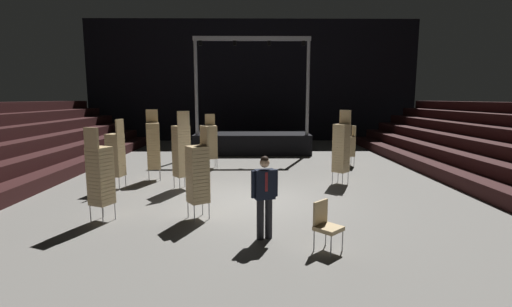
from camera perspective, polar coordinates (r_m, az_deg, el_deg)
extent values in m
cube|color=slate|center=(10.54, -0.55, -7.50)|extent=(22.00, 30.00, 0.10)
cube|color=black|center=(25.16, -0.63, 11.16)|extent=(22.00, 0.30, 8.00)
cube|color=black|center=(13.34, -31.68, -4.15)|extent=(0.75, 24.00, 0.45)
cube|color=black|center=(13.66, -34.52, -2.19)|extent=(0.75, 24.00, 0.45)
cube|color=black|center=(13.35, 30.51, -4.05)|extent=(0.75, 24.00, 0.45)
cube|color=black|center=(13.68, 33.34, -2.08)|extent=(0.75, 24.00, 0.45)
cube|color=black|center=(19.72, -0.61, 1.72)|extent=(5.97, 3.06, 1.03)
cylinder|color=#9EA0A8|center=(18.50, -9.25, 10.00)|extent=(0.16, 0.16, 4.67)
cylinder|color=#9EA0A8|center=(18.51, 8.02, 10.03)|extent=(0.16, 0.16, 4.67)
cube|color=#9EA0A8|center=(18.51, -0.63, 17.37)|extent=(5.67, 0.20, 0.20)
cylinder|color=black|center=(18.64, -8.62, 16.53)|extent=(0.18, 0.18, 0.22)
cylinder|color=black|center=(18.50, -3.31, 16.68)|extent=(0.18, 0.18, 0.22)
cylinder|color=black|center=(18.50, 2.05, 16.68)|extent=(0.18, 0.18, 0.22)
cylinder|color=black|center=(18.65, 7.37, 16.56)|extent=(0.18, 0.18, 0.22)
cylinder|color=black|center=(7.67, 1.97, -10.01)|extent=(0.15, 0.15, 0.85)
cylinder|color=black|center=(7.62, 0.67, -10.14)|extent=(0.15, 0.15, 0.85)
cube|color=silver|center=(7.39, 1.48, -4.87)|extent=(0.20, 0.15, 0.60)
cube|color=black|center=(7.44, 1.34, -4.77)|extent=(0.45, 0.33, 0.60)
cube|color=maroon|center=(7.32, 1.62, -4.42)|extent=(0.06, 0.03, 0.39)
cylinder|color=black|center=(7.52, 3.04, -4.56)|extent=(0.12, 0.12, 0.55)
cylinder|color=black|center=(7.37, -0.40, -4.80)|extent=(0.12, 0.12, 0.55)
sphere|color=#DBAD89|center=(7.36, 1.35, -1.43)|extent=(0.20, 0.20, 0.20)
sphere|color=black|center=(7.35, 1.35, -1.01)|extent=(0.16, 0.16, 0.16)
cylinder|color=#B2B5BA|center=(8.81, -9.52, -9.17)|extent=(0.02, 0.02, 0.40)
cylinder|color=#B2B5BA|center=(9.15, -10.48, -8.53)|extent=(0.02, 0.02, 0.40)
cylinder|color=#B2B5BA|center=(8.96, -7.27, -8.82)|extent=(0.02, 0.02, 0.40)
cylinder|color=#B2B5BA|center=(9.29, -8.29, -8.21)|extent=(0.02, 0.02, 0.40)
cube|color=tan|center=(8.98, -8.93, -7.20)|extent=(0.61, 0.61, 0.08)
cube|color=tan|center=(8.96, -8.94, -6.68)|extent=(0.61, 0.61, 0.08)
cube|color=tan|center=(8.94, -8.95, -6.15)|extent=(0.61, 0.61, 0.08)
cube|color=tan|center=(8.92, -8.96, -5.62)|extent=(0.61, 0.61, 0.08)
cube|color=tan|center=(8.90, -8.98, -5.09)|extent=(0.61, 0.61, 0.08)
cube|color=tan|center=(8.88, -8.99, -4.56)|extent=(0.61, 0.61, 0.08)
cube|color=tan|center=(8.86, -9.00, -4.02)|extent=(0.61, 0.61, 0.08)
cube|color=tan|center=(8.84, -9.02, -3.49)|extent=(0.61, 0.61, 0.08)
cube|color=tan|center=(8.82, -9.03, -2.95)|extent=(0.61, 0.61, 0.08)
cube|color=tan|center=(8.81, -9.04, -2.41)|extent=(0.61, 0.61, 0.08)
cube|color=tan|center=(8.79, -9.05, -1.86)|extent=(0.61, 0.61, 0.08)
cube|color=tan|center=(8.78, -9.07, -1.32)|extent=(0.61, 0.61, 0.08)
cube|color=tan|center=(8.76, -9.08, -0.77)|extent=(0.61, 0.61, 0.08)
cube|color=tan|center=(8.75, -9.09, -0.22)|extent=(0.61, 0.61, 0.08)
cube|color=tan|center=(8.74, -9.11, 0.33)|extent=(0.61, 0.61, 0.08)
cube|color=tan|center=(8.73, -9.12, 0.88)|extent=(0.61, 0.61, 0.08)
cube|color=tan|center=(8.77, -8.00, 2.74)|extent=(0.26, 0.37, 0.46)
cylinder|color=#B2B5BA|center=(12.12, -12.56, -4.36)|extent=(0.02, 0.02, 0.40)
cylinder|color=#B2B5BA|center=(12.28, -10.97, -4.13)|extent=(0.02, 0.02, 0.40)
cylinder|color=#B2B5BA|center=(11.78, -11.73, -4.69)|extent=(0.02, 0.02, 0.40)
cylinder|color=#B2B5BA|center=(11.96, -10.11, -4.45)|extent=(0.02, 0.02, 0.40)
cube|color=tan|center=(11.98, -11.38, -3.28)|extent=(0.62, 0.62, 0.08)
cube|color=tan|center=(11.97, -11.39, -2.88)|extent=(0.62, 0.62, 0.08)
cube|color=tan|center=(11.95, -11.40, -2.48)|extent=(0.62, 0.62, 0.08)
cube|color=tan|center=(11.93, -11.41, -2.08)|extent=(0.62, 0.62, 0.08)
cube|color=tan|center=(11.92, -11.43, -1.68)|extent=(0.62, 0.62, 0.08)
cube|color=tan|center=(11.90, -11.44, -1.27)|extent=(0.62, 0.62, 0.08)
cube|color=tan|center=(11.89, -11.45, -0.87)|extent=(0.62, 0.62, 0.08)
cube|color=tan|center=(11.88, -11.46, -0.47)|extent=(0.62, 0.62, 0.08)
cube|color=tan|center=(11.86, -11.47, -0.06)|extent=(0.62, 0.62, 0.08)
cube|color=tan|center=(11.85, -11.49, 0.35)|extent=(0.62, 0.62, 0.08)
cube|color=tan|center=(11.84, -11.50, 0.75)|extent=(0.62, 0.62, 0.08)
cube|color=tan|center=(11.83, -11.51, 1.16)|extent=(0.62, 0.62, 0.08)
cube|color=tan|center=(11.82, -11.52, 1.57)|extent=(0.62, 0.62, 0.08)
cube|color=tan|center=(11.81, -11.53, 1.98)|extent=(0.62, 0.62, 0.08)
cube|color=tan|center=(11.80, -11.55, 2.39)|extent=(0.62, 0.62, 0.08)
cube|color=tan|center=(11.79, -11.56, 2.80)|extent=(0.62, 0.62, 0.08)
cube|color=tan|center=(11.78, -11.57, 3.21)|extent=(0.62, 0.62, 0.08)
cube|color=tan|center=(11.78, -11.58, 3.62)|extent=(0.62, 0.62, 0.08)
cube|color=tan|center=(11.77, -11.60, 4.03)|extent=(0.62, 0.62, 0.08)
cube|color=tan|center=(11.58, -11.19, 5.33)|extent=(0.35, 0.29, 0.46)
cylinder|color=#B2B5BA|center=(16.10, 13.67, -1.21)|extent=(0.02, 0.02, 0.40)
cylinder|color=#B2B5BA|center=(16.46, 13.25, -0.99)|extent=(0.02, 0.02, 0.40)
cylinder|color=#B2B5BA|center=(16.23, 14.94, -1.18)|extent=(0.02, 0.02, 0.40)
cylinder|color=#B2B5BA|center=(16.58, 14.50, -0.96)|extent=(0.02, 0.02, 0.40)
cube|color=tan|center=(16.30, 14.12, -0.24)|extent=(0.47, 0.47, 0.08)
cube|color=tan|center=(16.29, 14.13, 0.05)|extent=(0.47, 0.47, 0.08)
cube|color=tan|center=(16.28, 14.15, 0.35)|extent=(0.47, 0.47, 0.08)
cube|color=tan|center=(16.26, 14.16, 0.64)|extent=(0.47, 0.47, 0.08)
cube|color=tan|center=(16.25, 14.17, 0.94)|extent=(0.47, 0.47, 0.08)
cube|color=tan|center=(16.24, 14.18, 1.24)|extent=(0.47, 0.47, 0.08)
cube|color=tan|center=(16.23, 14.19, 1.54)|extent=(0.47, 0.47, 0.08)
cube|color=tan|center=(16.22, 14.20, 1.83)|extent=(0.47, 0.47, 0.08)
cube|color=tan|center=(16.21, 14.21, 2.13)|extent=(0.47, 0.47, 0.08)
cube|color=tan|center=(16.20, 14.22, 2.43)|extent=(0.47, 0.47, 0.08)
cube|color=tan|center=(16.24, 14.91, 3.39)|extent=(0.08, 0.41, 0.46)
cylinder|color=#B2B5BA|center=(12.58, -21.90, -4.30)|extent=(0.02, 0.02, 0.40)
cylinder|color=#B2B5BA|center=(12.89, -20.99, -3.95)|extent=(0.02, 0.02, 0.40)
cylinder|color=#B2B5BA|center=(12.38, -20.41, -4.42)|extent=(0.02, 0.02, 0.40)
cylinder|color=#B2B5BA|center=(12.70, -19.53, -4.06)|extent=(0.02, 0.02, 0.40)
cube|color=tan|center=(12.59, -20.77, -3.10)|extent=(0.52, 0.52, 0.08)
cube|color=tan|center=(12.57, -20.79, -2.72)|extent=(0.52, 0.52, 0.08)
cube|color=tan|center=(12.55, -20.81, -2.34)|extent=(0.52, 0.52, 0.08)
cube|color=tan|center=(12.54, -20.83, -1.96)|extent=(0.52, 0.52, 0.08)
cube|color=tan|center=(12.52, -20.85, -1.58)|extent=(0.52, 0.52, 0.08)
cube|color=tan|center=(12.51, -20.87, -1.20)|extent=(0.52, 0.52, 0.08)
cube|color=tan|center=(12.50, -20.89, -0.81)|extent=(0.52, 0.52, 0.08)
cube|color=tan|center=(12.49, -20.91, -0.43)|extent=(0.52, 0.52, 0.08)
cube|color=tan|center=(12.47, -20.93, -0.04)|extent=(0.52, 0.52, 0.08)
cube|color=tan|center=(12.46, -20.95, 0.34)|extent=(0.52, 0.52, 0.08)
cube|color=tan|center=(12.45, -20.97, 0.73)|extent=(0.52, 0.52, 0.08)
cube|color=tan|center=(12.44, -20.99, 1.12)|extent=(0.52, 0.52, 0.08)
cube|color=tan|center=(12.43, -21.02, 1.51)|extent=(0.52, 0.52, 0.08)
cube|color=tan|center=(12.42, -21.04, 1.90)|extent=(0.52, 0.52, 0.08)
cube|color=tan|center=(12.41, -21.06, 2.29)|extent=(0.52, 0.52, 0.08)
cube|color=tan|center=(12.40, -21.08, 2.68)|extent=(0.52, 0.52, 0.08)
cube|color=tan|center=(12.28, -20.37, 3.94)|extent=(0.13, 0.41, 0.46)
cylinder|color=#B2B5BA|center=(12.55, 13.23, -3.93)|extent=(0.02, 0.02, 0.40)
cylinder|color=#B2B5BA|center=(12.74, 11.74, -3.70)|extent=(0.02, 0.02, 0.40)
cylinder|color=#B2B5BA|center=(12.88, 14.06, -3.65)|extent=(0.02, 0.02, 0.40)
cylinder|color=#B2B5BA|center=(13.06, 12.60, -3.43)|extent=(0.02, 0.02, 0.40)
cube|color=tan|center=(12.76, 12.94, -2.61)|extent=(0.62, 0.62, 0.08)
cube|color=tan|center=(12.74, 12.96, -2.23)|extent=(0.62, 0.62, 0.08)
cube|color=tan|center=(12.72, 12.97, -1.86)|extent=(0.62, 0.62, 0.08)
cube|color=tan|center=(12.71, 12.98, -1.48)|extent=(0.62, 0.62, 0.08)
cube|color=tan|center=(12.70, 13.00, -1.10)|extent=(0.62, 0.62, 0.08)
cube|color=tan|center=(12.68, 13.01, -0.73)|extent=(0.62, 0.62, 0.08)
cube|color=tan|center=(12.67, 13.02, -0.35)|extent=(0.62, 0.62, 0.08)
cube|color=tan|center=(12.66, 13.03, 0.03)|extent=(0.62, 0.62, 0.08)
cube|color=tan|center=(12.64, 13.05, 0.42)|extent=(0.62, 0.62, 0.08)
cube|color=tan|center=(12.63, 13.06, 0.80)|extent=(0.62, 0.62, 0.08)
cube|color=tan|center=(12.62, 13.07, 1.18)|extent=(0.62, 0.62, 0.08)
cube|color=tan|center=(12.61, 13.09, 1.56)|extent=(0.62, 0.62, 0.08)
cube|color=tan|center=(12.60, 13.10, 1.95)|extent=(0.62, 0.62, 0.08)
cube|color=tan|center=(12.59, 13.11, 2.33)|extent=(0.62, 0.62, 0.08)
cube|color=tan|center=(12.58, 13.13, 2.71)|extent=(0.62, 0.62, 0.08)
cube|color=tan|center=(12.58, 13.14, 3.10)|extent=(0.62, 0.62, 0.08)
cube|color=tan|center=(12.57, 13.15, 3.49)|extent=(0.62, 0.62, 0.08)
cube|color=tan|center=(12.56, 13.17, 3.87)|extent=(0.62, 0.62, 0.08)
cube|color=tan|center=(12.55, 13.18, 4.26)|extent=(0.62, 0.62, 0.08)
cube|color=tan|center=(12.71, 13.65, 5.52)|extent=(0.33, 0.31, 0.46)
cylinder|color=#B2B5BA|center=(13.33, -14.61, -3.25)|extent=(0.02, 0.02, 0.40)
cylinder|color=#B2B5BA|center=(13.32, -16.24, -3.32)|extent=(0.02, 0.02, 0.40)
cylinder|color=#B2B5BA|center=(13.71, -14.68, -2.94)|extent=(0.02, 0.02, 0.40)
cylinder|color=#B2B5BA|center=(13.70, -16.27, -3.01)|extent=(0.02, 0.02, 0.40)
cube|color=tan|center=(13.47, -15.49, -2.12)|extent=(0.55, 0.55, 0.08)
cube|color=tan|center=(13.45, -15.50, -1.76)|extent=(0.55, 0.55, 0.08)
cube|color=tan|center=(13.44, -15.52, -1.40)|extent=(0.55, 0.55, 0.08)
cube|color=tan|center=(13.42, -15.53, -1.05)|extent=(0.55, 0.55, 0.08)
cube|color=tan|center=(13.41, -15.55, -0.69)|extent=(0.55, 0.55, 0.08)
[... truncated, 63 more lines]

